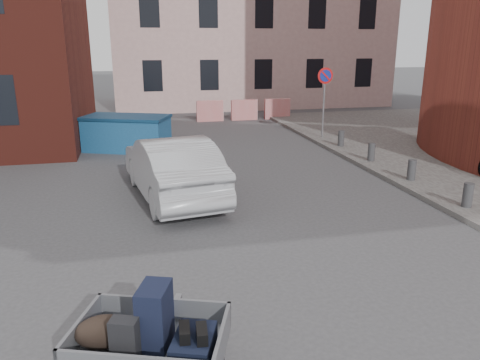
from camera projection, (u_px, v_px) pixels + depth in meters
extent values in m
plane|color=#38383A|center=(212.00, 262.00, 8.11)|extent=(120.00, 120.00, 0.00)
cylinder|color=gray|center=(324.00, 104.00, 17.89)|extent=(0.07, 0.07, 2.60)
cylinder|color=red|center=(325.00, 76.00, 17.58)|extent=(0.60, 0.03, 0.60)
cylinder|color=navy|center=(326.00, 76.00, 17.56)|extent=(0.44, 0.03, 0.44)
cylinder|color=#3A3A3D|center=(468.00, 195.00, 10.42)|extent=(0.22, 0.22, 0.55)
cylinder|color=#3A3A3D|center=(412.00, 170.00, 12.48)|extent=(0.22, 0.22, 0.55)
cylinder|color=#3A3A3D|center=(371.00, 152.00, 14.53)|extent=(0.22, 0.22, 0.55)
cylinder|color=#3A3A3D|center=(341.00, 138.00, 16.59)|extent=(0.22, 0.22, 0.55)
cube|color=red|center=(210.00, 111.00, 22.53)|extent=(1.30, 0.18, 1.00)
cube|color=red|center=(244.00, 110.00, 22.90)|extent=(1.30, 0.18, 1.00)
cube|color=red|center=(277.00, 109.00, 23.27)|extent=(1.30, 0.18, 1.00)
cube|color=slate|center=(151.00, 350.00, 5.06)|extent=(1.88, 1.58, 0.08)
cube|color=slate|center=(81.00, 330.00, 5.10)|extent=(0.41, 1.05, 0.28)
cube|color=slate|center=(222.00, 341.00, 4.92)|extent=(0.41, 1.05, 0.28)
cube|color=slate|center=(164.00, 309.00, 5.52)|extent=(1.52, 0.58, 0.28)
cube|color=slate|center=(173.00, 310.00, 5.94)|extent=(0.31, 0.69, 0.06)
cube|color=black|center=(155.00, 316.00, 4.99)|extent=(0.44, 0.53, 0.70)
cube|color=black|center=(194.00, 346.00, 4.86)|extent=(0.58, 0.70, 0.25)
ellipsoid|color=black|center=(103.00, 332.00, 5.01)|extent=(0.69, 0.54, 0.36)
cube|color=black|center=(125.00, 340.00, 4.77)|extent=(0.32, 0.26, 0.48)
ellipsoid|color=#1734B1|center=(155.00, 318.00, 5.36)|extent=(0.44, 0.41, 0.24)
cube|color=black|center=(185.00, 332.00, 4.77)|extent=(0.13, 0.28, 0.13)
cube|color=black|center=(202.00, 334.00, 4.75)|extent=(0.13, 0.28, 0.13)
cube|color=#1C5488|center=(127.00, 134.00, 16.43)|extent=(3.14, 2.37, 1.13)
cube|color=navy|center=(126.00, 117.00, 16.26)|extent=(3.26, 2.50, 0.09)
imported|color=#ABADB2|center=(172.00, 167.00, 11.35)|extent=(2.28, 4.78, 1.51)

